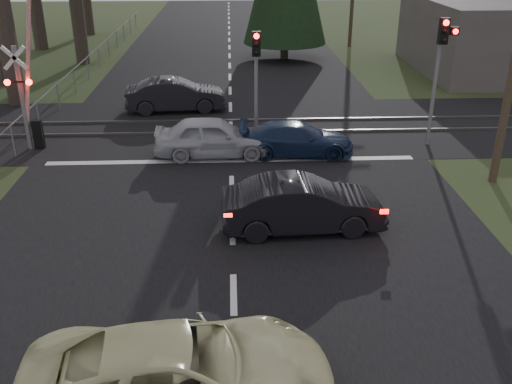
{
  "coord_description": "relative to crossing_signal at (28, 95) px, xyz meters",
  "views": [
    {
      "loc": [
        0.02,
        -10.67,
        7.41
      ],
      "look_at": [
        0.63,
        2.66,
        1.3
      ],
      "focal_mm": 40.0,
      "sensor_mm": 36.0,
      "label": 1
    }
  ],
  "objects": [
    {
      "name": "dark_car_far",
      "position": [
        4.83,
        4.74,
        -1.33
      ],
      "size": [
        4.54,
        1.93,
        1.46
      ],
      "primitive_type": "imported",
      "rotation": [
        0.0,
        0.0,
        1.66
      ],
      "color": "black",
      "rests_on": "ground"
    },
    {
      "name": "ground",
      "position": [
        7.27,
        -9.79,
        -2.06
      ],
      "size": [
        120.0,
        120.0,
        0.0
      ],
      "primitive_type": "plane",
      "color": "#313C1B",
      "rests_on": "ground"
    },
    {
      "name": "traffic_signal_center",
      "position": [
        8.27,
        0.89,
        0.75
      ],
      "size": [
        0.32,
        0.48,
        4.1
      ],
      "color": "slate",
      "rests_on": "ground"
    },
    {
      "name": "blue_sedan",
      "position": [
        9.64,
        -1.05,
        -1.46
      ],
      "size": [
        4.18,
        1.88,
        1.19
      ],
      "primitive_type": "imported",
      "rotation": [
        0.0,
        0.0,
        1.52
      ],
      "color": "#162644",
      "rests_on": "ground"
    },
    {
      "name": "crossing_signal",
      "position": [
        0.0,
        0.0,
        0.0
      ],
      "size": [
        1.62,
        0.38,
        6.96
      ],
      "color": "slate",
      "rests_on": "ground"
    },
    {
      "name": "cream_coupe",
      "position": [
        6.36,
        -13.08,
        -1.34
      ],
      "size": [
        5.38,
        2.86,
        1.44
      ],
      "primitive_type": "imported",
      "rotation": [
        0.0,
        0.0,
        1.66
      ],
      "color": "beige",
      "rests_on": "ground"
    },
    {
      "name": "rail_corridor",
      "position": [
        7.27,
        2.21,
        -2.05
      ],
      "size": [
        120.0,
        8.0,
        0.01
      ],
      "primitive_type": "cube",
      "color": "black",
      "rests_on": "ground"
    },
    {
      "name": "rail_far",
      "position": [
        7.27,
        3.01,
        -2.01
      ],
      "size": [
        120.0,
        0.12,
        0.1
      ],
      "primitive_type": "cube",
      "color": "#59544C",
      "rests_on": "ground"
    },
    {
      "name": "traffic_signal_right",
      "position": [
        14.82,
        -0.31,
        1.26
      ],
      "size": [
        0.68,
        0.48,
        4.7
      ],
      "color": "slate",
      "rests_on": "ground"
    },
    {
      "name": "rail_near",
      "position": [
        7.27,
        1.41,
        -2.01
      ],
      "size": [
        120.0,
        0.12,
        0.1
      ],
      "primitive_type": "cube",
      "color": "#59544C",
      "rests_on": "ground"
    },
    {
      "name": "road",
      "position": [
        7.27,
        0.21,
        -2.05
      ],
      "size": [
        14.0,
        100.0,
        0.01
      ],
      "primitive_type": "cube",
      "color": "black",
      "rests_on": "ground"
    },
    {
      "name": "stop_line",
      "position": [
        7.27,
        -1.59,
        -2.05
      ],
      "size": [
        13.0,
        0.35,
        0.0
      ],
      "primitive_type": "cube",
      "color": "silver",
      "rests_on": "ground"
    },
    {
      "name": "silver_car",
      "position": [
        6.64,
        -1.04,
        -1.35
      ],
      "size": [
        4.21,
        1.77,
        1.42
      ],
      "primitive_type": "imported",
      "rotation": [
        0.0,
        0.0,
        1.59
      ],
      "color": "#A9ADB2",
      "rests_on": "ground"
    },
    {
      "name": "fence_left",
      "position": [
        -0.53,
        12.71,
        -2.06
      ],
      "size": [
        0.1,
        36.0,
        1.2
      ],
      "primitive_type": null,
      "color": "slate",
      "rests_on": "ground"
    },
    {
      "name": "dark_hatchback",
      "position": [
        9.17,
        -6.76,
        -1.34
      ],
      "size": [
        4.44,
        1.78,
        1.44
      ],
      "primitive_type": "imported",
      "rotation": [
        0.0,
        0.0,
        1.63
      ],
      "color": "black",
      "rests_on": "ground"
    }
  ]
}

